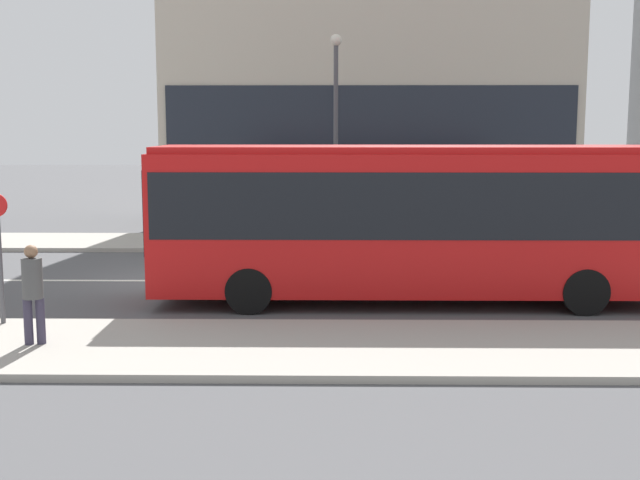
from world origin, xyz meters
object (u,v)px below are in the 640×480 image
at_px(city_bus, 411,213).
at_px(pedestrian_near_stop, 33,288).
at_px(street_lamp, 336,117).
at_px(parked_car_0, 613,239).

relative_size(city_bus, pedestrian_near_stop, 6.48).
height_order(city_bus, street_lamp, street_lamp).
distance_m(parked_car_0, pedestrian_near_stop, 16.34).
xyz_separation_m(city_bus, street_lamp, (-1.59, 7.80, 2.15)).
bearing_deg(pedestrian_near_stop, parked_car_0, 22.16).
bearing_deg(parked_car_0, city_bus, -137.97).
bearing_deg(pedestrian_near_stop, city_bus, 16.10).
height_order(city_bus, parked_car_0, city_bus).
bearing_deg(street_lamp, city_bus, -78.47).
bearing_deg(pedestrian_near_stop, street_lamp, 51.96).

